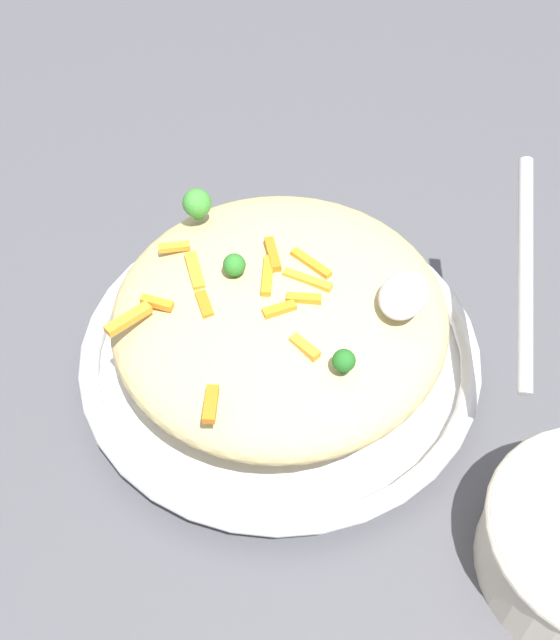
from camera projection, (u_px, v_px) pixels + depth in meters
The scene contains 20 objects.
ground_plane at pixel (280, 371), 0.80m from camera, with size 2.40×2.40×0.00m, color #4C4C51.
serving_bowl at pixel (280, 357), 0.78m from camera, with size 0.38×0.38×0.04m.
pasta_mound at pixel (280, 315), 0.73m from camera, with size 0.30×0.30×0.09m, color #D1BA7A.
carrot_piece_0 at pixel (266, 278), 0.70m from camera, with size 0.04×0.01×0.01m, color orange.
carrot_piece_1 at pixel (157, 303), 0.69m from camera, with size 0.03×0.01×0.01m, color orange.
carrot_piece_2 at pixel (128, 319), 0.68m from camera, with size 0.04×0.01×0.01m, color orange.
carrot_piece_3 at pixel (307, 280), 0.70m from camera, with size 0.04×0.01×0.01m, color orange.
carrot_piece_4 at pixel (304, 299), 0.69m from camera, with size 0.03×0.01×0.01m, color orange.
carrot_piece_5 at pixel (195, 271), 0.71m from camera, with size 0.04×0.01×0.01m, color orange.
carrot_piece_6 at pixel (204, 305), 0.69m from camera, with size 0.03×0.01×0.01m, color orange.
carrot_piece_7 at pixel (311, 263), 0.71m from camera, with size 0.04×0.01×0.01m, color orange.
carrot_piece_8 at pixel (305, 347), 0.66m from camera, with size 0.03×0.01×0.01m, color orange.
carrot_piece_9 at pixel (211, 404), 0.63m from camera, with size 0.03×0.01×0.01m, color orange.
carrot_piece_10 at pixel (279, 309), 0.68m from camera, with size 0.03×0.01×0.01m, color orange.
carrot_piece_11 at pixel (273, 255), 0.72m from camera, with size 0.04×0.01×0.01m, color orange.
carrot_piece_12 at pixel (174, 247), 0.74m from camera, with size 0.03×0.01×0.01m, color orange.
broccoli_floret_0 at pixel (344, 361), 0.64m from camera, with size 0.02×0.02×0.02m.
broccoli_floret_1 at pixel (197, 203), 0.75m from camera, with size 0.03×0.03×0.03m.
broccoli_floret_2 at pixel (234, 265), 0.70m from camera, with size 0.02×0.02×0.02m.
serving_spoon at pixel (452, 286), 0.67m from camera, with size 0.18×0.14×0.09m.
Camera 1 is at (0.44, 0.19, 0.64)m, focal length 46.22 mm.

